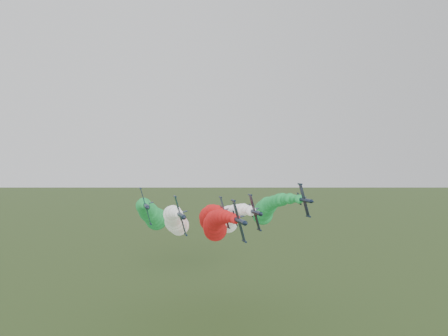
{
  "coord_description": "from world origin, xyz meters",
  "views": [
    {
      "loc": [
        -31.5,
        -101.93,
        54.53
      ],
      "look_at": [
        -4.17,
        2.04,
        53.48
      ],
      "focal_mm": 35.0,
      "sensor_mm": 36.0,
      "label": 1
    }
  ],
  "objects": [
    {
      "name": "jet_lead",
      "position": [
        0.02,
        28.44,
        35.7
      ],
      "size": [
        13.82,
        65.29,
        18.8
      ],
      "rotation": [
        0.0,
        1.3,
        0.0
      ],
      "color": "black",
      "rests_on": "ground"
    },
    {
      "name": "jet_inner_left",
      "position": [
        -11.09,
        36.97,
        36.32
      ],
      "size": [
        13.35,
        64.82,
        18.33
      ],
      "rotation": [
        0.0,
        1.3,
        0.0
      ],
      "color": "black",
      "rests_on": "ground"
    },
    {
      "name": "jet_inner_right",
      "position": [
        8.03,
        41.51,
        35.95
      ],
      "size": [
        13.51,
        64.98,
        18.49
      ],
      "rotation": [
        0.0,
        1.3,
        0.0
      ],
      "color": "black",
      "rests_on": "ground"
    },
    {
      "name": "jet_outer_left",
      "position": [
        -17.88,
        47.23,
        37.51
      ],
      "size": [
        13.94,
        65.41,
        18.92
      ],
      "rotation": [
        0.0,
        1.3,
        0.0
      ],
      "color": "black",
      "rests_on": "ground"
    },
    {
      "name": "jet_outer_right",
      "position": [
        23.51,
        46.46,
        38.16
      ],
      "size": [
        13.92,
        65.4,
        18.9
      ],
      "rotation": [
        0.0,
        1.3,
        0.0
      ],
      "color": "black",
      "rests_on": "ground"
    },
    {
      "name": "jet_trail",
      "position": [
        4.98,
        58.99,
        34.11
      ],
      "size": [
        13.35,
        64.83,
        18.33
      ],
      "rotation": [
        0.0,
        1.3,
        0.0
      ],
      "color": "black",
      "rests_on": "ground"
    }
  ]
}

